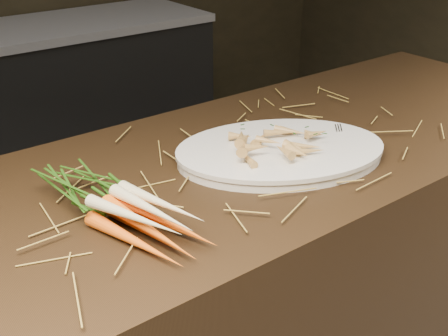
{
  "coord_description": "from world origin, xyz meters",
  "views": [
    {
      "loc": [
        -0.62,
        -0.63,
        1.48
      ],
      "look_at": [
        -0.0,
        0.18,
        0.96
      ],
      "focal_mm": 45.0,
      "sensor_mm": 36.0,
      "label": 1
    }
  ],
  "objects": [
    {
      "name": "straw_bedding",
      "position": [
        0.0,
        0.3,
        0.91
      ],
      "size": [
        1.4,
        0.6,
        0.02
      ],
      "primitive_type": null,
      "color": "olive",
      "rests_on": "main_counter"
    },
    {
      "name": "main_counter",
      "position": [
        0.0,
        0.3,
        0.45
      ],
      "size": [
        2.4,
        0.7,
        0.9
      ],
      "primitive_type": "cube",
      "color": "black",
      "rests_on": "ground"
    },
    {
      "name": "serving_fork",
      "position": [
        0.35,
        0.15,
        0.93
      ],
      "size": [
        0.13,
        0.15,
        0.0
      ],
      "primitive_type": "cube",
      "rotation": [
        0.0,
        0.0,
        -0.73
      ],
      "color": "silver",
      "rests_on": "serving_platter"
    },
    {
      "name": "back_counter",
      "position": [
        0.3,
        2.18,
        0.42
      ],
      "size": [
        1.82,
        0.62,
        0.84
      ],
      "color": "black",
      "rests_on": "ground"
    },
    {
      "name": "roasted_veg_heap",
      "position": [
        0.2,
        0.24,
        0.95
      ],
      "size": [
        0.29,
        0.26,
        0.05
      ],
      "primitive_type": null,
      "rotation": [
        0.0,
        0.0,
        -0.43
      ],
      "color": "tan",
      "rests_on": "serving_platter"
    },
    {
      "name": "root_veg_bunch",
      "position": [
        -0.23,
        0.25,
        0.94
      ],
      "size": [
        0.21,
        0.45,
        0.08
      ],
      "rotation": [
        0.0,
        0.0,
        0.18
      ],
      "color": "orange",
      "rests_on": "main_counter"
    },
    {
      "name": "serving_platter",
      "position": [
        0.2,
        0.24,
        0.91
      ],
      "size": [
        0.58,
        0.5,
        0.03
      ],
      "primitive_type": null,
      "rotation": [
        0.0,
        0.0,
        -0.43
      ],
      "color": "white",
      "rests_on": "main_counter"
    }
  ]
}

